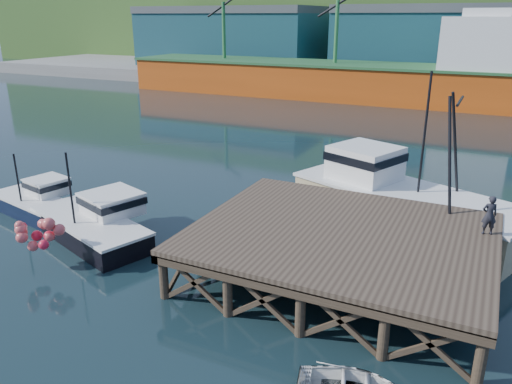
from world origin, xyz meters
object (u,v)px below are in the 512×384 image
Objects in this scene: dockworker at (489,215)px; trawler at (401,197)px; boat_navy at (36,201)px; boat_black at (95,222)px.

trawler is at bearing -66.28° from dockworker.
boat_navy is 20.01m from trawler.
boat_navy is at bearing -172.66° from boat_black.
trawler is at bearing 50.06° from boat_black.
boat_navy is at bearing -14.06° from dockworker.
boat_black is 18.05m from dockworker.
boat_black is 0.62× the size of trawler.
boat_black is at bearing -127.04° from trawler.
boat_black reaches higher than dockworker.
boat_navy is at bearing -137.83° from trawler.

